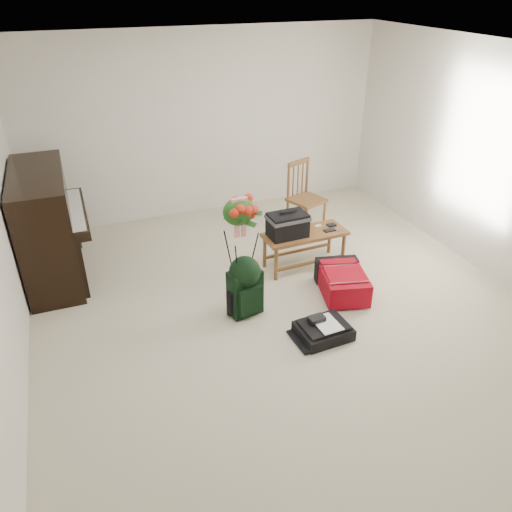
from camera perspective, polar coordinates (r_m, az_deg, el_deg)
name	(u,v)px	position (r m, az deg, el deg)	size (l,w,h in m)	color
floor	(285,310)	(5.26, 3.32, -6.14)	(5.00, 5.50, 0.01)	beige
ceiling	(294,55)	(4.31, 4.35, 21.92)	(5.00, 5.50, 0.01)	white
wall_back	(206,125)	(7.10, -5.72, 14.66)	(5.00, 0.04, 2.50)	silver
wall_right	(500,166)	(6.07, 26.09, 9.17)	(0.04, 5.50, 2.50)	silver
piano	(48,228)	(6.01, -22.65, 2.95)	(0.71, 1.50, 1.25)	black
bench	(293,227)	(5.73, 4.24, 3.28)	(1.00, 0.43, 0.76)	brown
dining_chair	(305,198)	(6.72, 5.68, 6.66)	(0.53, 0.53, 0.94)	brown
red_suitcase	(340,279)	(5.54, 9.59, -2.65)	(0.60, 0.77, 0.29)	#A50718
black_duffel	(323,330)	(4.91, 7.69, -8.35)	(0.51, 0.42, 0.21)	black
green_backpack	(245,283)	(5.01, -1.26, -3.15)	(0.36, 0.33, 0.65)	black
flower_stand	(240,255)	(4.96, -1.89, 0.09)	(0.40, 0.40, 1.28)	black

